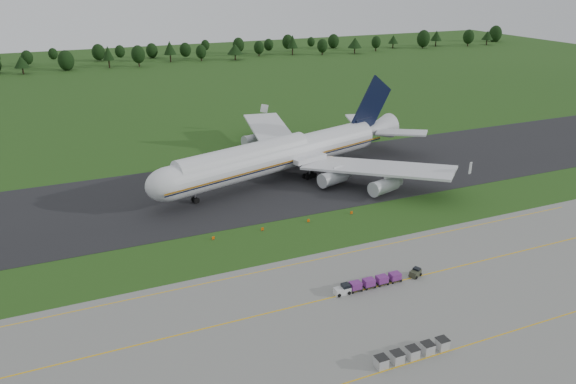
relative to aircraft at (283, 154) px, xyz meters
name	(u,v)px	position (x,y,z in m)	size (l,w,h in m)	color
ground	(288,238)	(-12.09, -31.08, -6.14)	(600.00, 600.00, 0.00)	#214514
apron	(385,337)	(-12.09, -65.08, -6.11)	(300.00, 52.00, 0.06)	slate
taxiway	(240,189)	(-12.09, -3.08, -6.10)	(300.00, 40.00, 0.08)	black
apron_markings	(360,311)	(-12.09, -58.06, -6.08)	(300.00, 30.20, 0.01)	#EEB00E
tree_line	(155,53)	(6.03, 189.05, -0.08)	(524.68, 22.53, 11.60)	black
aircraft	(283,154)	(0.00, 0.00, 0.00)	(76.31, 71.57, 21.51)	silver
baggage_train	(367,283)	(-7.60, -52.75, -5.30)	(12.06, 1.54, 1.48)	silver
utility_cart	(415,273)	(1.61, -52.85, -5.54)	(2.35, 1.95, 1.11)	#303424
uld_row	(412,353)	(-11.21, -70.23, -5.31)	(11.15, 1.55, 1.53)	#A7A7A7
edge_markers	(286,225)	(-10.38, -26.06, -5.87)	(30.48, 0.30, 0.60)	#E65307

